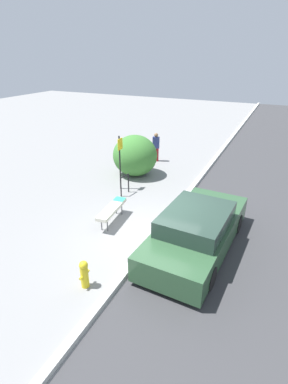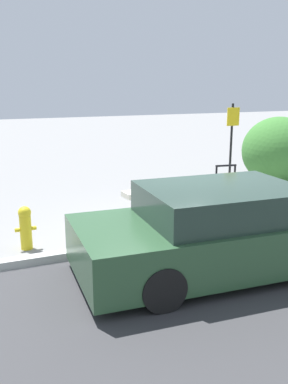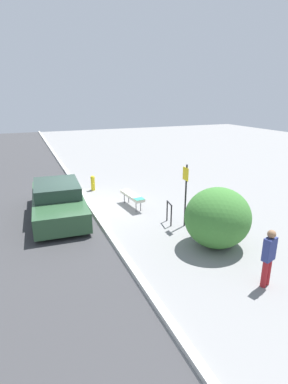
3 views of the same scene
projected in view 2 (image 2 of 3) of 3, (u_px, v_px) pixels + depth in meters
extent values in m
plane|color=gray|center=(176.00, 241.00, 7.77)|extent=(60.00, 60.00, 0.00)
cube|color=#B7B7B2|center=(176.00, 238.00, 7.75)|extent=(60.00, 0.20, 0.13)
cylinder|color=#515156|center=(138.00, 208.00, 9.03)|extent=(0.04, 0.04, 0.45)
cylinder|color=#515156|center=(184.00, 201.00, 9.57)|extent=(0.04, 0.04, 0.45)
cylinder|color=#515156|center=(133.00, 206.00, 9.21)|extent=(0.04, 0.04, 0.45)
cylinder|color=#515156|center=(179.00, 199.00, 9.75)|extent=(0.04, 0.04, 0.45)
cube|color=beige|center=(159.00, 191.00, 9.32)|extent=(1.69, 0.55, 0.12)
cube|color=teal|center=(184.00, 185.00, 9.61)|extent=(0.40, 0.41, 0.01)
cylinder|color=black|center=(216.00, 182.00, 10.70)|extent=(0.05, 0.05, 0.80)
cylinder|color=black|center=(234.00, 181.00, 10.82)|extent=(0.05, 0.05, 0.80)
cylinder|color=black|center=(226.00, 166.00, 10.66)|extent=(0.55, 0.14, 0.05)
cylinder|color=black|center=(231.00, 148.00, 11.11)|extent=(0.06, 0.06, 2.30)
cube|color=yellow|center=(233.00, 117.00, 10.88)|extent=(0.36, 0.02, 0.46)
cylinder|color=gold|center=(26.00, 232.00, 7.35)|extent=(0.20, 0.20, 0.60)
sphere|color=gold|center=(24.00, 213.00, 7.26)|extent=(0.22, 0.22, 0.22)
cylinder|color=gold|center=(17.00, 230.00, 7.28)|extent=(0.08, 0.07, 0.07)
cylinder|color=gold|center=(34.00, 228.00, 7.39)|extent=(0.08, 0.07, 0.07)
ellipsoid|color=#3D7A33|center=(278.00, 151.00, 11.95)|extent=(1.98, 2.08, 1.91)
cylinder|color=black|center=(275.00, 223.00, 7.86)|extent=(0.61, 0.21, 0.60)
cylinder|color=black|center=(122.00, 242.00, 6.90)|extent=(0.61, 0.21, 0.60)
cylinder|color=black|center=(163.00, 289.00, 5.32)|extent=(0.61, 0.21, 0.60)
cube|color=#2D5133|center=(231.00, 238.00, 6.54)|extent=(4.84, 2.15, 0.70)
cube|color=#253930|center=(221.00, 202.00, 6.34)|extent=(2.37, 1.82, 0.49)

